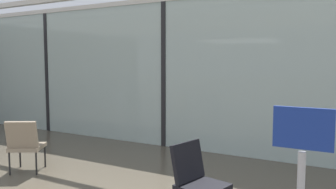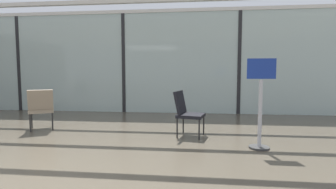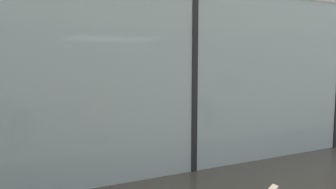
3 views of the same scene
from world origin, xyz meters
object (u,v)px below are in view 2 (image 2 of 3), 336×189
at_px(parked_airplane, 119,56).
at_px(lounge_chair_1, 41,107).
at_px(lounge_chair_0, 186,110).
at_px(info_sign, 260,107).

height_order(parked_airplane, lounge_chair_1, parked_airplane).
bearing_deg(lounge_chair_0, parked_airplane, 39.08).
bearing_deg(lounge_chair_0, lounge_chair_1, 99.60).
bearing_deg(lounge_chair_1, lounge_chair_0, 145.89).
relative_size(parked_airplane, lounge_chair_1, 12.71).
xyz_separation_m(parked_airplane, lounge_chair_0, (3.63, -7.38, -1.57)).
relative_size(parked_airplane, lounge_chair_0, 12.71).
distance_m(lounge_chair_0, lounge_chair_1, 3.11).
height_order(parked_airplane, info_sign, parked_airplane).
bearing_deg(lounge_chair_1, parked_airplane, -116.67).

